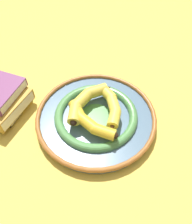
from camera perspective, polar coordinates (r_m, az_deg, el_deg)
ground_plane at (r=0.64m, az=0.46°, el=-4.95°), size 2.80×2.80×0.00m
decorative_bowl at (r=0.65m, az=0.00°, el=-1.22°), size 0.36×0.36×0.04m
banana_a at (r=0.64m, az=-2.71°, el=3.08°), size 0.18×0.10×0.04m
banana_b at (r=0.60m, az=-1.98°, el=-2.33°), size 0.11×0.17×0.03m
banana_c at (r=0.63m, az=4.14°, el=1.51°), size 0.15×0.09×0.03m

